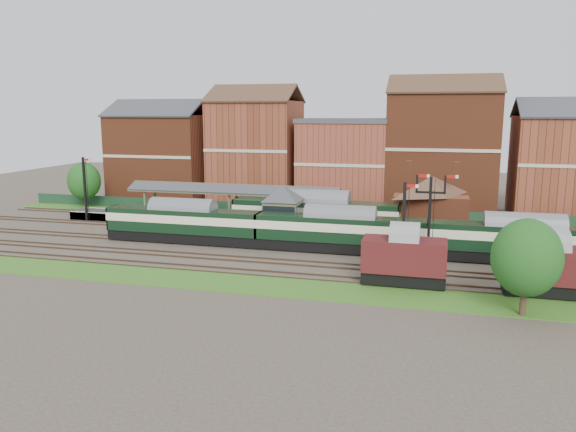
% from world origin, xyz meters
% --- Properties ---
extents(ground, '(160.00, 160.00, 0.00)m').
position_xyz_m(ground, '(0.00, 0.00, 0.00)').
color(ground, '#473D33').
rests_on(ground, ground).
extents(grass_back, '(90.00, 4.50, 0.06)m').
position_xyz_m(grass_back, '(0.00, 16.00, 0.03)').
color(grass_back, '#2D6619').
rests_on(grass_back, ground).
extents(grass_front, '(90.00, 5.00, 0.06)m').
position_xyz_m(grass_front, '(0.00, -12.00, 0.03)').
color(grass_front, '#2D6619').
rests_on(grass_front, ground).
extents(fence, '(90.00, 0.12, 1.50)m').
position_xyz_m(fence, '(0.00, 18.00, 0.75)').
color(fence, '#193823').
rests_on(fence, ground).
extents(platform, '(55.00, 3.40, 1.00)m').
position_xyz_m(platform, '(-5.00, 9.75, 0.50)').
color(platform, '#2D2D2D').
rests_on(platform, ground).
extents(signal_box, '(5.40, 5.40, 6.00)m').
position_xyz_m(signal_box, '(-3.00, 3.25, 3.19)').
color(signal_box, '#687A56').
rests_on(signal_box, ground).
extents(brick_hut, '(3.20, 2.64, 2.94)m').
position_xyz_m(brick_hut, '(5.00, 3.25, 1.20)').
color(brick_hut, brown).
rests_on(brick_hut, ground).
extents(station_building, '(8.10, 8.10, 5.90)m').
position_xyz_m(station_building, '(12.00, 9.75, 3.96)').
color(station_building, brown).
rests_on(station_building, platform).
extents(canopy, '(26.00, 3.89, 4.08)m').
position_xyz_m(canopy, '(-11.00, 9.75, 4.58)').
color(canopy, '#545937').
rests_on(canopy, platform).
extents(semaphore_bracket, '(3.60, 0.25, 8.18)m').
position_xyz_m(semaphore_bracket, '(12.04, -2.50, 4.63)').
color(semaphore_bracket, black).
rests_on(semaphore_bracket, ground).
extents(semaphore_platform_end, '(1.23, 0.25, 8.00)m').
position_xyz_m(semaphore_platform_end, '(-29.98, 8.00, 4.16)').
color(semaphore_platform_end, black).
rests_on(semaphore_platform_end, ground).
extents(semaphore_siding, '(1.23, 0.25, 8.00)m').
position_xyz_m(semaphore_siding, '(10.02, -7.00, 4.16)').
color(semaphore_siding, black).
rests_on(semaphore_siding, ground).
extents(town_backdrop, '(69.00, 10.00, 16.00)m').
position_xyz_m(town_backdrop, '(-0.18, 25.00, 7.00)').
color(town_backdrop, brown).
rests_on(town_backdrop, ground).
extents(dmu_train, '(49.78, 2.62, 3.82)m').
position_xyz_m(dmu_train, '(3.65, 0.00, 2.25)').
color(dmu_train, black).
rests_on(dmu_train, ground).
extents(platform_railcar, '(18.33, 2.89, 4.22)m').
position_xyz_m(platform_railcar, '(-0.25, 6.50, 2.47)').
color(platform_railcar, black).
rests_on(platform_railcar, ground).
extents(goods_van_a, '(6.50, 2.81, 3.94)m').
position_xyz_m(goods_van_a, '(10.24, -9.00, 2.23)').
color(goods_van_a, black).
rests_on(goods_van_a, ground).
extents(goods_van_b, '(6.43, 2.79, 3.90)m').
position_xyz_m(goods_van_b, '(20.87, -9.00, 2.21)').
color(goods_van_b, black).
rests_on(goods_van_b, ground).
extents(tree_far, '(4.59, 4.59, 6.69)m').
position_xyz_m(tree_far, '(18.45, -13.88, 4.04)').
color(tree_far, '#382619').
rests_on(tree_far, ground).
extents(tree_back, '(4.53, 4.53, 6.62)m').
position_xyz_m(tree_back, '(-35.00, 15.12, 4.00)').
color(tree_back, '#382619').
rests_on(tree_back, ground).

